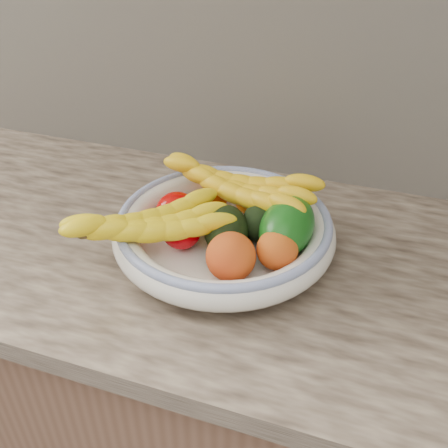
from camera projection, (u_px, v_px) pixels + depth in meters
kitchen_counter at (227, 391)px, 1.17m from camera, size 2.44×0.66×1.40m
fruit_bowl at (224, 229)px, 0.88m from camera, size 0.39×0.39×0.08m
clementine_back_left at (216, 194)px, 0.96m from camera, size 0.06×0.06×0.05m
clementine_back_right at (249, 200)px, 0.95m from camera, size 0.07×0.07×0.05m
tomato_left at (177, 211)px, 0.90m from camera, size 0.09×0.09×0.07m
tomato_near_left at (181, 231)px, 0.85m from camera, size 0.09×0.09×0.06m
avocado_center at (226, 230)px, 0.85m from camera, size 0.11×0.13×0.08m
avocado_right at (267, 219)px, 0.88m from camera, size 0.11×0.13×0.08m
green_mango at (287, 227)px, 0.84m from camera, size 0.12×0.14×0.12m
peach_front at (231, 257)px, 0.79m from camera, size 0.10×0.10×0.08m
peach_right at (277, 250)px, 0.80m from camera, size 0.09×0.09×0.07m
banana_bunch_back at (236, 190)px, 0.91m from camera, size 0.33×0.17×0.09m
banana_bunch_front at (149, 228)px, 0.82m from camera, size 0.30×0.28×0.08m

